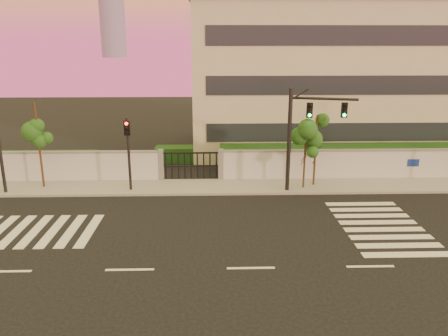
{
  "coord_description": "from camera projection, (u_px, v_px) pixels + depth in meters",
  "views": [
    {
      "loc": [
        -1.56,
        -16.19,
        8.99
      ],
      "look_at": [
        -0.95,
        6.0,
        2.61
      ],
      "focal_mm": 35.0,
      "sensor_mm": 36.0,
      "label": 1
    }
  ],
  "objects": [
    {
      "name": "street_tree_d",
      "position": [
        306.0,
        140.0,
        26.92
      ],
      "size": [
        1.49,
        1.18,
        4.35
      ],
      "color": "#382314",
      "rests_on": "ground"
    },
    {
      "name": "perimeter_wall",
      "position": [
        237.0,
        165.0,
        29.31
      ],
      "size": [
        60.0,
        0.36,
        2.2
      ],
      "color": "#B9BBC1",
      "rests_on": "ground"
    },
    {
      "name": "street_tree_c",
      "position": [
        37.0,
        126.0,
        26.82
      ],
      "size": [
        1.61,
        1.28,
        5.54
      ],
      "color": "#382314",
      "rests_on": "ground"
    },
    {
      "name": "street_tree_e",
      "position": [
        317.0,
        134.0,
        27.39
      ],
      "size": [
        1.59,
        1.27,
        4.69
      ],
      "color": "#382314",
      "rests_on": "ground"
    },
    {
      "name": "traffic_signal_main",
      "position": [
        303.0,
        128.0,
        26.22
      ],
      "size": [
        4.02,
        1.23,
        6.44
      ],
      "rotation": [
        0.0,
        0.0,
        -0.28
      ],
      "color": "black",
      "rests_on": "ground"
    },
    {
      "name": "traffic_signal_secondary",
      "position": [
        128.0,
        145.0,
        26.56
      ],
      "size": [
        0.37,
        0.35,
        4.69
      ],
      "rotation": [
        0.0,
        0.0,
        -0.05
      ],
      "color": "black",
      "rests_on": "ground"
    },
    {
      "name": "institutional_building",
      "position": [
        334.0,
        77.0,
        37.74
      ],
      "size": [
        24.4,
        12.4,
        12.25
      ],
      "color": "beige",
      "rests_on": "ground"
    },
    {
      "name": "road_markings",
      "position": [
        213.0,
        231.0,
        21.64
      ],
      "size": [
        57.0,
        7.62,
        0.02
      ],
      "color": "silver",
      "rests_on": "ground"
    },
    {
      "name": "ground",
      "position": [
        251.0,
        268.0,
        18.07
      ],
      "size": [
        120.0,
        120.0,
        0.0
      ],
      "primitive_type": "plane",
      "color": "black",
      "rests_on": "ground"
    },
    {
      "name": "hedge_row",
      "position": [
        249.0,
        158.0,
        32.04
      ],
      "size": [
        41.0,
        4.25,
        1.8
      ],
      "color": "#0F3314",
      "rests_on": "ground"
    },
    {
      "name": "sidewalk",
      "position": [
        237.0,
        186.0,
        28.14
      ],
      "size": [
        60.0,
        3.0,
        0.15
      ],
      "primitive_type": "cube",
      "color": "gray",
      "rests_on": "ground"
    }
  ]
}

